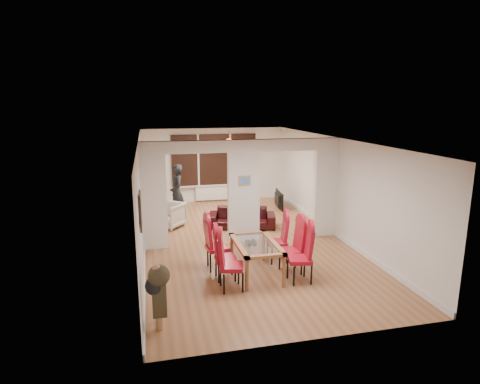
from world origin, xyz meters
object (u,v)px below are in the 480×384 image
object	(u,v)px
dining_chair_lb	(225,255)
bottle	(247,202)
dining_table	(256,259)
armchair	(168,215)
dining_chair_rb	(291,247)
sofa	(242,218)
person	(177,193)
dining_chair_la	(231,262)
television	(276,200)
bowl	(244,206)
coffee_table	(240,212)
dining_chair_lc	(217,244)
dining_chair_ra	(300,255)
dining_chair_rc	(277,239)

from	to	relation	value
dining_chair_lb	bottle	xyz separation A→B (m)	(1.58, 4.55, -0.12)
dining_table	armchair	world-z (taller)	armchair
dining_chair_lb	dining_chair_rb	xyz separation A→B (m)	(1.39, 0.02, 0.03)
dining_chair_lb	dining_chair_rb	distance (m)	1.39
sofa	person	bearing A→B (deg)	162.21
dining_chair_la	bottle	distance (m)	5.27
dining_chair_rb	television	size ratio (longest dim) A/B	1.09
dining_chair_rb	sofa	bearing A→B (deg)	90.74
dining_chair_la	bowl	xyz separation A→B (m)	(1.48, 5.07, -0.28)
sofa	dining_chair_la	bearing A→B (deg)	-92.08
television	coffee_table	size ratio (longest dim) A/B	0.96
dining_chair_lc	dining_chair_rb	xyz separation A→B (m)	(1.46, -0.53, -0.01)
dining_chair_la	television	distance (m)	6.16
dining_chair_ra	dining_chair_rb	world-z (taller)	dining_chair_ra
dining_chair_rb	sofa	xyz separation A→B (m)	(-0.27, 3.28, -0.27)
dining_chair_ra	sofa	xyz separation A→B (m)	(-0.29, 3.75, -0.28)
dining_chair_la	armchair	distance (m)	4.33
armchair	bowl	world-z (taller)	armchair
dining_chair_lb	person	bearing A→B (deg)	100.50
dining_chair_rb	coffee_table	bearing A→B (deg)	86.75
dining_table	sofa	world-z (taller)	dining_table
bottle	television	bearing A→B (deg)	23.66
coffee_table	bowl	world-z (taller)	bowl
coffee_table	bowl	xyz separation A→B (m)	(0.17, 0.12, 0.14)
person	coffee_table	bearing A→B (deg)	83.80
sofa	bottle	distance (m)	1.35
dining_chair_lb	person	world-z (taller)	person
dining_chair_la	dining_chair_ra	bearing A→B (deg)	14.84
dining_chair_rb	bottle	xyz separation A→B (m)	(0.19, 4.54, -0.15)
coffee_table	armchair	bearing A→B (deg)	-162.07
dining_chair_rc	sofa	world-z (taller)	dining_chair_rc
armchair	bowl	bearing A→B (deg)	59.68
sofa	television	distance (m)	2.38
dining_chair_lc	bottle	bearing A→B (deg)	61.21
dining_chair_lc	armchair	bearing A→B (deg)	98.50
dining_chair_la	armchair	size ratio (longest dim) A/B	1.41
dining_chair_lc	sofa	size ratio (longest dim) A/B	0.59
dining_chair_rb	sofa	distance (m)	3.30
television	bowl	bearing A→B (deg)	116.70
dining_chair_rb	person	size ratio (longest dim) A/B	0.64
dining_chair_la	dining_chair_rb	xyz separation A→B (m)	(1.37, 0.50, -0.00)
dining_chair_lb	television	distance (m)	5.75
dining_chair_lb	armchair	distance (m)	3.86
armchair	dining_chair_rc	bearing A→B (deg)	-14.06
dining_table	bottle	distance (m)	4.59
dining_chair_lc	dining_table	bearing A→B (deg)	-40.43
dining_chair_lc	person	size ratio (longest dim) A/B	0.65
dining_chair_rb	television	world-z (taller)	dining_chair_rb
bottle	dining_table	bearing A→B (deg)	-101.65
dining_chair_lc	person	xyz separation A→B (m)	(-0.55, 3.83, 0.30)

